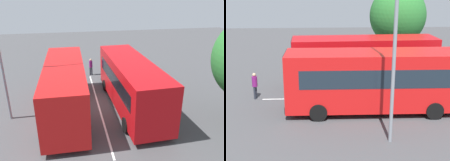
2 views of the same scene
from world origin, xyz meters
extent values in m
plane|color=#424244|center=(0.00, 0.00, 0.00)|extent=(61.91, 61.91, 0.00)
cube|color=#B70C11|center=(-0.58, -2.21, 1.84)|extent=(9.56, 2.84, 3.04)
cube|color=black|center=(4.11, -2.03, 2.66)|extent=(0.20, 2.19, 1.28)
cube|color=black|center=(-0.62, -1.00, 2.21)|extent=(7.95, 0.38, 0.97)
cube|color=black|center=(-0.53, -3.42, 2.21)|extent=(7.95, 0.38, 0.97)
cube|color=black|center=(4.13, -2.03, 3.18)|extent=(0.17, 1.99, 0.32)
cube|color=black|center=(4.14, -2.03, 0.54)|extent=(0.19, 2.29, 0.36)
cylinder|color=black|center=(2.41, -0.91, 0.46)|extent=(0.93, 0.31, 0.92)
cylinder|color=black|center=(2.49, -3.27, 0.46)|extent=(0.93, 0.31, 0.92)
cylinder|color=black|center=(-3.65, -1.14, 0.46)|extent=(0.93, 0.31, 0.92)
cylinder|color=black|center=(-3.56, -3.50, 0.46)|extent=(0.93, 0.31, 0.92)
cube|color=red|center=(-0.57, 2.22, 1.84)|extent=(9.50, 2.58, 3.04)
cube|color=#19232D|center=(4.13, 2.18, 2.66)|extent=(0.14, 2.19, 1.28)
cube|color=#19232D|center=(-0.56, 3.43, 2.21)|extent=(7.96, 0.16, 0.97)
cube|color=#19232D|center=(-0.58, 1.01, 2.21)|extent=(7.96, 0.16, 0.97)
cube|color=black|center=(4.15, 2.17, 3.18)|extent=(0.12, 1.99, 0.32)
cube|color=black|center=(4.16, 2.17, 0.54)|extent=(0.12, 2.28, 0.36)
cylinder|color=black|center=(2.47, 3.37, 0.46)|extent=(0.92, 0.29, 0.92)
cylinder|color=black|center=(2.45, 1.01, 0.46)|extent=(0.92, 0.29, 0.92)
cylinder|color=black|center=(-3.59, 3.44, 0.46)|extent=(0.92, 0.29, 0.92)
cylinder|color=black|center=(-3.61, 1.07, 0.46)|extent=(0.92, 0.29, 0.92)
cylinder|color=#232833|center=(6.32, -0.23, 0.40)|extent=(0.13, 0.13, 0.79)
cylinder|color=#232833|center=(6.37, -0.08, 0.40)|extent=(0.13, 0.13, 0.79)
cylinder|color=#721966|center=(6.34, -0.15, 1.11)|extent=(0.40, 0.40, 0.63)
sphere|color=tan|center=(6.34, -0.15, 1.53)|extent=(0.21, 0.21, 0.21)
cube|color=silver|center=(0.00, 0.00, 0.00)|extent=(11.85, 0.17, 0.01)
camera|label=1|loc=(-14.74, 1.82, 7.81)|focal=36.86mm
camera|label=2|loc=(2.26, 19.28, 7.05)|focal=53.33mm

